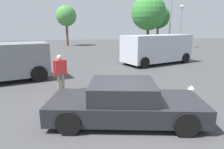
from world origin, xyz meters
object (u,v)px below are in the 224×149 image
object	(u,v)px
dog	(191,90)
pedestrian	(60,70)
van_white	(157,48)
light_post_far	(171,6)
light_post_mid	(181,18)
sedan_foreground	(125,103)

from	to	relation	value
dog	pedestrian	size ratio (longest dim) A/B	0.38
van_white	light_post_far	size ratio (longest dim) A/B	0.72
light_post_mid	light_post_far	bearing A→B (deg)	-151.31
sedan_foreground	pedestrian	world-z (taller)	pedestrian
dog	pedestrian	bearing A→B (deg)	-75.54
dog	light_post_far	distance (m)	18.66
van_white	pedestrian	distance (m)	8.66
dog	light_post_mid	size ratio (longest dim) A/B	0.11
sedan_foreground	pedestrian	size ratio (longest dim) A/B	2.94
sedan_foreground	light_post_mid	world-z (taller)	light_post_mid
van_white	pedestrian	xyz separation A→B (m)	(-6.66, -5.53, -0.22)
sedan_foreground	dog	bearing A→B (deg)	36.87
dog	light_post_far	world-z (taller)	light_post_far
dog	light_post_mid	distance (m)	20.23
van_white	light_post_mid	world-z (taller)	light_post_mid
dog	van_white	distance (m)	7.52
sedan_foreground	light_post_far	bearing A→B (deg)	72.68
light_post_mid	van_white	bearing A→B (deg)	-126.86
dog	van_white	world-z (taller)	van_white
van_white	sedan_foreground	bearing A→B (deg)	41.52
van_white	light_post_mid	bearing A→B (deg)	-146.53
pedestrian	light_post_far	distance (m)	19.64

